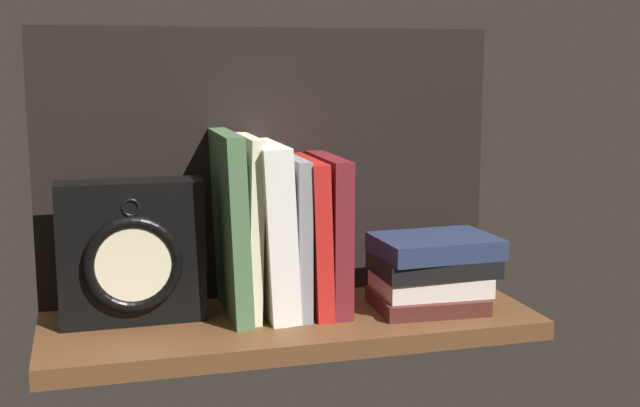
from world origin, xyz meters
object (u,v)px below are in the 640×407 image
object	(u,v)px
book_white_catcher	(270,229)
book_maroon_dawkins	(328,232)
book_gray_chess	(293,234)
book_stack_side	(432,271)
book_cream_twain	(248,226)
book_red_requiem	(309,234)
framed_clock	(132,253)
book_green_romantic	(230,225)

from	to	relation	value
book_white_catcher	book_maroon_dawkins	xyz separation A→B (cm)	(8.27, 0.00, -0.98)
book_gray_chess	book_stack_side	xyz separation A→B (cm)	(19.00, -4.01, -5.57)
book_cream_twain	book_red_requiem	world-z (taller)	book_cream_twain
book_cream_twain	framed_clock	bearing A→B (deg)	179.66
book_cream_twain	book_gray_chess	xyz separation A→B (cm)	(6.22, 0.00, -1.44)
book_stack_side	book_gray_chess	bearing A→B (deg)	168.09
book_gray_chess	book_red_requiem	xyz separation A→B (cm)	(2.38, 0.00, -0.19)
book_maroon_dawkins	framed_clock	distance (cm)	26.84
book_cream_twain	book_green_romantic	bearing A→B (deg)	180.00
book_cream_twain	book_maroon_dawkins	world-z (taller)	book_cream_twain
framed_clock	book_green_romantic	bearing A→B (deg)	-0.40
book_cream_twain	book_stack_side	bearing A→B (deg)	-9.03
book_white_catcher	book_stack_side	world-z (taller)	book_white_catcher
book_green_romantic	book_cream_twain	xyz separation A→B (cm)	(2.36, 0.00, -0.30)
book_cream_twain	book_white_catcher	size ratio (longest dim) A/B	1.05
book_red_requiem	framed_clock	bearing A→B (deg)	179.78
book_maroon_dawkins	book_stack_side	distance (cm)	15.45
book_gray_chess	book_red_requiem	world-z (taller)	book_gray_chess
book_green_romantic	book_gray_chess	distance (cm)	8.75
book_cream_twain	book_stack_side	world-z (taller)	book_cream_twain
book_white_catcher	book_maroon_dawkins	world-z (taller)	book_white_catcher
framed_clock	book_red_requiem	bearing A→B (deg)	-0.22
book_stack_side	book_green_romantic	bearing A→B (deg)	171.73
book_green_romantic	book_red_requiem	xyz separation A→B (cm)	(10.96, 0.00, -1.92)
book_gray_chess	framed_clock	size ratio (longest dim) A/B	1.14
book_gray_chess	book_stack_side	distance (cm)	20.20
book_cream_twain	book_red_requiem	xyz separation A→B (cm)	(8.60, 0.00, -1.62)
book_green_romantic	book_cream_twain	world-z (taller)	book_green_romantic
book_cream_twain	book_white_catcher	bearing A→B (deg)	0.00
book_cream_twain	book_stack_side	size ratio (longest dim) A/B	1.39
book_green_romantic	book_cream_twain	distance (cm)	2.38
book_stack_side	framed_clock	bearing A→B (deg)	174.25
book_white_catcher	book_cream_twain	bearing A→B (deg)	180.00
book_white_catcher	book_red_requiem	distance (cm)	5.62
book_white_catcher	book_red_requiem	size ratio (longest dim) A/B	1.10
book_green_romantic	book_stack_side	distance (cm)	28.81
book_cream_twain	framed_clock	size ratio (longest dim) A/B	1.29
book_gray_chess	book_maroon_dawkins	world-z (taller)	book_gray_chess
book_green_romantic	book_maroon_dawkins	bearing A→B (deg)	0.00
book_green_romantic	framed_clock	xyz separation A→B (cm)	(-13.10, 0.09, -3.12)
book_gray_chess	book_maroon_dawkins	size ratio (longest dim) A/B	1.01
book_maroon_dawkins	book_white_catcher	bearing A→B (deg)	180.00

